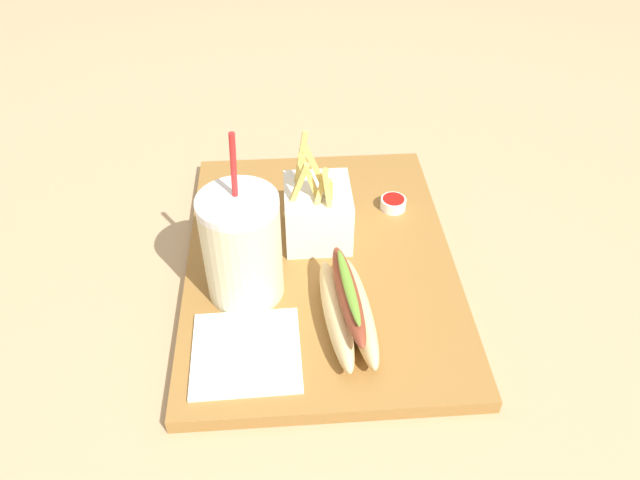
{
  "coord_description": "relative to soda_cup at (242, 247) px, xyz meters",
  "views": [
    {
      "loc": [
        -0.6,
        0.04,
        0.58
      ],
      "look_at": [
        0.0,
        0.0,
        0.05
      ],
      "focal_mm": 33.91,
      "sensor_mm": 36.0,
      "label": 1
    }
  ],
  "objects": [
    {
      "name": "ground_plane",
      "position": [
        0.06,
        -0.1,
        -0.1
      ],
      "size": [
        2.4,
        2.4,
        0.02
      ],
      "primitive_type": "cube",
      "color": "tan"
    },
    {
      "name": "food_tray",
      "position": [
        0.06,
        -0.1,
        -0.08
      ],
      "size": [
        0.49,
        0.36,
        0.02
      ],
      "primitive_type": "cube",
      "color": "olive",
      "rests_on": "ground_plane"
    },
    {
      "name": "soda_cup",
      "position": [
        0.0,
        0.0,
        0.0
      ],
      "size": [
        0.1,
        0.1,
        0.23
      ],
      "color": "beige",
      "rests_on": "food_tray"
    },
    {
      "name": "fries_basket",
      "position": [
        0.1,
        -0.09,
        -0.03
      ],
      "size": [
        0.1,
        0.09,
        0.15
      ],
      "color": "white",
      "rests_on": "food_tray"
    },
    {
      "name": "hot_dog_1",
      "position": [
        -0.07,
        -0.12,
        -0.05
      ],
      "size": [
        0.18,
        0.07,
        0.07
      ],
      "color": "#E5C689",
      "rests_on": "food_tray"
    },
    {
      "name": "ketchup_cup_1",
      "position": [
        0.15,
        -0.21,
        -0.06
      ],
      "size": [
        0.04,
        0.04,
        0.02
      ],
      "color": "white",
      "rests_on": "food_tray"
    },
    {
      "name": "napkin_stack",
      "position": [
        -0.1,
        -0.0,
        -0.07
      ],
      "size": [
        0.13,
        0.13,
        0.0
      ],
      "primitive_type": "cube",
      "rotation": [
        0.0,
        0.0,
        0.02
      ],
      "color": "white",
      "rests_on": "food_tray"
    }
  ]
}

